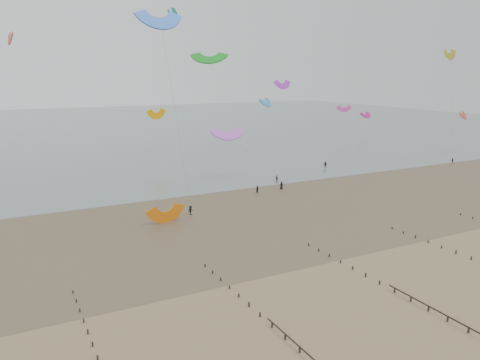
% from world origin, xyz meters
% --- Properties ---
extents(ground, '(500.00, 500.00, 0.00)m').
position_xyz_m(ground, '(0.00, 0.00, 0.00)').
color(ground, brown).
rests_on(ground, ground).
extents(sea_and_shore, '(500.00, 665.00, 0.03)m').
position_xyz_m(sea_and_shore, '(-4.08, 34.40, 0.01)').
color(sea_and_shore, '#475654').
rests_on(sea_and_shore, ground).
extents(kitesurfers, '(92.39, 26.77, 1.85)m').
position_xyz_m(kitesurfers, '(25.97, 48.52, 0.89)').
color(kitesurfers, black).
rests_on(kitesurfers, ground).
extents(grounded_kite, '(7.20, 6.01, 3.57)m').
position_xyz_m(grounded_kite, '(-12.32, 34.19, 0.00)').
color(grounded_kite, orange).
rests_on(grounded_kite, ground).
extents(kites_airborne, '(247.20, 116.54, 42.09)m').
position_xyz_m(kites_airborne, '(-10.79, 89.74, 21.43)').
color(kites_airborne, '#A31063').
rests_on(kites_airborne, ground).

